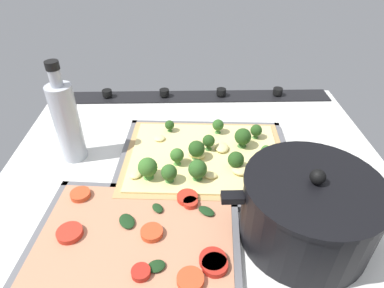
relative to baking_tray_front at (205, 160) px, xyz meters
The scene contains 8 objects.
ground_plane 3.29cm from the baking_tray_front, 43.79° to the left, with size 83.86×71.43×3.00cm, color silver.
stove_control_panel 30.40cm from the baking_tray_front, 86.30° to the right, with size 80.51×7.00×2.60cm.
baking_tray_front is the anchor object (origin of this frame).
broccoli_pizza 1.68cm from the baking_tray_front, 80.43° to the left, with size 36.62×28.90×5.98cm.
baking_tray_back 24.84cm from the baking_tray_front, 58.87° to the left, with size 36.90×28.11×1.30cm.
veggie_pizza_back 24.57cm from the baking_tray_front, 60.25° to the left, with size 34.30×25.51×1.90cm.
cooking_pot 26.31cm from the baking_tray_front, 127.17° to the left, with size 28.64×21.87×14.52cm.
oil_bottle 30.76cm from the baking_tray_front, ahead, with size 5.36×5.36×22.64cm.
Camera 1 is at (2.22, 55.13, 46.29)cm, focal length 30.82 mm.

